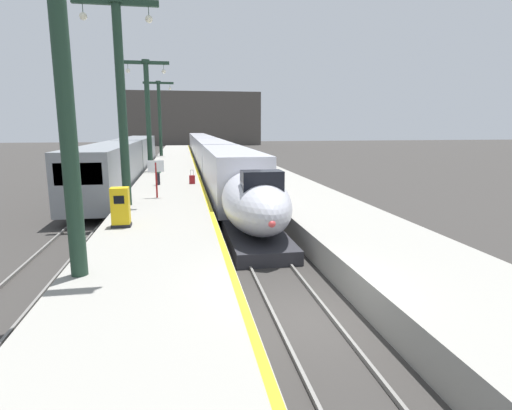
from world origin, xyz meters
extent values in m
plane|color=#33302D|center=(0.00, 0.00, 0.00)|extent=(260.00, 260.00, 0.00)
cube|color=gray|center=(-4.05, 24.75, 0.53)|extent=(4.80, 110.00, 1.05)
cube|color=gray|center=(4.05, 24.75, 0.53)|extent=(4.80, 110.00, 1.05)
cube|color=yellow|center=(-1.77, 24.75, 1.05)|extent=(0.20, 107.80, 0.01)
cube|color=slate|center=(-0.75, 27.50, 0.06)|extent=(0.08, 110.00, 0.12)
cube|color=slate|center=(0.75, 27.50, 0.06)|extent=(0.08, 110.00, 0.12)
cube|color=slate|center=(-8.85, 27.50, 0.06)|extent=(0.08, 110.00, 0.12)
cube|color=slate|center=(-7.35, 27.50, 0.06)|extent=(0.08, 110.00, 0.12)
ellipsoid|color=silver|center=(0.00, 7.54, 1.83)|extent=(2.78, 7.22, 2.56)
cube|color=#28282D|center=(0.00, 7.18, 0.28)|extent=(2.46, 6.14, 0.55)
cube|color=black|center=(0.00, 5.91, 2.90)|extent=(1.59, 1.00, 0.90)
sphere|color=#F24C4C|center=(0.00, 4.01, 1.68)|extent=(0.28, 0.28, 0.28)
cube|color=silver|center=(0.00, 16.70, 2.08)|extent=(2.90, 14.00, 3.05)
cube|color=black|center=(-1.42, 16.70, 2.62)|extent=(0.04, 11.90, 0.80)
cube|color=black|center=(1.42, 16.70, 2.62)|extent=(0.04, 11.90, 0.80)
cube|color=silver|center=(0.00, 16.70, 0.80)|extent=(2.92, 13.30, 0.24)
cube|color=black|center=(0.00, 12.22, 0.28)|extent=(2.03, 2.20, 0.56)
cube|color=black|center=(0.00, 21.18, 0.28)|extent=(2.03, 2.20, 0.56)
cube|color=silver|center=(0.00, 33.30, 2.08)|extent=(2.90, 18.00, 3.05)
cube|color=black|center=(-1.42, 33.30, 2.62)|extent=(0.04, 15.84, 0.80)
cube|color=black|center=(1.42, 33.30, 2.62)|extent=(0.04, 15.84, 0.80)
cube|color=black|center=(0.00, 27.18, 0.28)|extent=(2.03, 2.20, 0.56)
cube|color=black|center=(0.00, 39.42, 0.28)|extent=(2.03, 2.20, 0.56)
cube|color=silver|center=(0.00, 51.90, 2.08)|extent=(2.90, 18.00, 3.05)
cube|color=black|center=(-1.42, 51.90, 2.62)|extent=(0.04, 15.84, 0.80)
cube|color=black|center=(1.42, 51.90, 2.62)|extent=(0.04, 15.84, 0.80)
cube|color=black|center=(0.00, 45.78, 0.28)|extent=(2.03, 2.20, 0.56)
cube|color=black|center=(0.00, 58.02, 0.28)|extent=(2.03, 2.20, 0.56)
cube|color=silver|center=(0.00, 70.50, 2.08)|extent=(2.90, 18.00, 3.05)
cube|color=black|center=(-1.42, 70.50, 2.62)|extent=(0.04, 15.84, 0.80)
cube|color=black|center=(1.42, 70.50, 2.62)|extent=(0.04, 15.84, 0.80)
cube|color=black|center=(0.00, 64.38, 0.28)|extent=(2.03, 2.20, 0.56)
cube|color=black|center=(0.00, 76.62, 0.28)|extent=(2.03, 2.20, 0.56)
cube|color=gray|center=(-8.10, 20.48, 2.15)|extent=(2.85, 18.00, 3.30)
cube|color=black|center=(-8.10, 11.52, 2.75)|extent=(2.28, 0.08, 1.10)
cube|color=black|center=(-9.49, 20.48, 2.65)|extent=(0.04, 15.30, 0.90)
cube|color=black|center=(-6.71, 20.48, 2.65)|extent=(0.04, 15.30, 0.90)
cube|color=black|center=(-8.10, 14.72, 0.26)|extent=(2.00, 2.00, 0.52)
cube|color=black|center=(-8.10, 26.24, 0.26)|extent=(2.00, 2.00, 0.52)
cube|color=gray|center=(-8.10, 39.08, 2.15)|extent=(2.85, 18.00, 3.30)
cylinder|color=#1E3828|center=(-5.90, 1.62, 5.92)|extent=(0.44, 0.44, 9.74)
cylinder|color=#1E3828|center=(-5.90, 11.94, 6.06)|extent=(0.44, 0.44, 10.02)
cylinder|color=#1E3828|center=(-5.90, 11.94, 10.92)|extent=(0.68, 0.68, 0.30)
cube|color=#1E3828|center=(-5.90, 11.94, 10.82)|extent=(4.00, 0.24, 0.28)
cylinder|color=#1E3828|center=(-7.40, 11.94, 10.47)|extent=(0.03, 0.03, 0.60)
sphere|color=#EFEACC|center=(-7.40, 11.94, 10.12)|extent=(0.36, 0.36, 0.36)
cylinder|color=#1E3828|center=(-4.40, 11.94, 10.47)|extent=(0.03, 0.03, 0.60)
sphere|color=#EFEACC|center=(-4.40, 11.94, 10.12)|extent=(0.36, 0.36, 0.36)
cylinder|color=#1E3828|center=(-5.90, 28.42, 5.87)|extent=(0.44, 0.44, 9.63)
cylinder|color=#1E3828|center=(-5.90, 28.42, 10.53)|extent=(0.68, 0.68, 0.30)
cube|color=#1E3828|center=(-5.90, 28.42, 10.43)|extent=(4.00, 0.24, 0.28)
cylinder|color=#1E3828|center=(-7.40, 28.42, 10.08)|extent=(0.03, 0.03, 0.60)
sphere|color=#EFEACC|center=(-7.40, 28.42, 9.73)|extent=(0.36, 0.36, 0.36)
cylinder|color=#1E3828|center=(-4.40, 28.42, 10.08)|extent=(0.03, 0.03, 0.60)
sphere|color=#EFEACC|center=(-4.40, 28.42, 9.73)|extent=(0.36, 0.36, 0.36)
cylinder|color=#1E3828|center=(-5.90, 48.33, 6.00)|extent=(0.44, 0.44, 9.90)
cylinder|color=#1E3828|center=(-5.90, 48.33, 10.80)|extent=(0.68, 0.68, 0.30)
cube|color=#1E3828|center=(-5.90, 48.33, 10.70)|extent=(4.00, 0.24, 0.28)
cylinder|color=#1E3828|center=(-7.40, 48.33, 10.35)|extent=(0.03, 0.03, 0.60)
sphere|color=#EFEACC|center=(-7.40, 48.33, 10.00)|extent=(0.36, 0.36, 0.36)
cylinder|color=#1E3828|center=(-4.40, 48.33, 10.35)|extent=(0.03, 0.03, 0.60)
sphere|color=#EFEACC|center=(-4.40, 48.33, 10.00)|extent=(0.36, 0.36, 0.36)
cylinder|color=#23232D|center=(-4.78, 19.16, 1.48)|extent=(0.13, 0.13, 0.85)
cylinder|color=#23232D|center=(-4.68, 19.30, 1.48)|extent=(0.13, 0.13, 0.85)
cube|color=#336647|center=(-4.73, 19.23, 2.21)|extent=(0.40, 0.44, 0.62)
cylinder|color=#336647|center=(-4.87, 19.03, 2.16)|extent=(0.09, 0.09, 0.58)
cylinder|color=#336647|center=(-4.59, 19.42, 2.16)|extent=(0.09, 0.09, 0.58)
sphere|color=tan|center=(-4.73, 19.23, 2.63)|extent=(0.22, 0.22, 0.22)
cube|color=maroon|center=(-2.42, 19.37, 1.35)|extent=(0.40, 0.22, 0.60)
cylinder|color=#262628|center=(-2.52, 19.37, 1.83)|extent=(0.02, 0.02, 0.36)
cylinder|color=#262628|center=(-2.32, 19.37, 1.83)|extent=(0.02, 0.02, 0.36)
cube|color=#262628|center=(-2.42, 19.37, 2.02)|extent=(0.22, 0.03, 0.02)
cube|color=yellow|center=(-5.55, 7.16, 1.85)|extent=(0.70, 0.56, 1.60)
cube|color=black|center=(-5.55, 6.88, 2.20)|extent=(0.40, 0.02, 0.32)
cube|color=black|center=(-5.55, 7.16, 1.11)|extent=(0.76, 0.62, 0.12)
cylinder|color=maroon|center=(-4.53, 13.95, 2.05)|extent=(0.10, 0.10, 2.00)
cube|color=white|center=(-4.53, 13.95, 2.85)|extent=(0.90, 0.06, 0.64)
cube|color=#4C4742|center=(0.00, 102.00, 7.00)|extent=(36.00, 2.00, 14.00)
camera|label=1|loc=(-3.02, -9.78, 5.06)|focal=28.90mm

